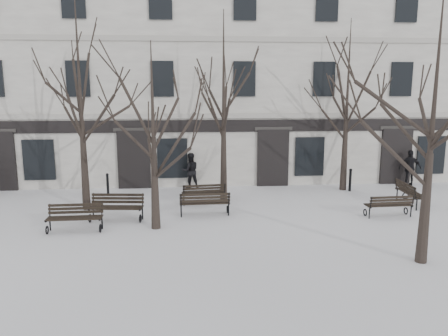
{
  "coord_description": "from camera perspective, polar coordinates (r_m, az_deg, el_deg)",
  "views": [
    {
      "loc": [
        -0.71,
        -13.77,
        4.99
      ],
      "look_at": [
        0.61,
        3.0,
        1.88
      ],
      "focal_mm": 35.0,
      "sensor_mm": 36.0,
      "label": 1
    }
  ],
  "objects": [
    {
      "name": "ground",
      "position": [
        14.67,
        -1.48,
        -9.42
      ],
      "size": [
        100.0,
        100.0,
        0.0
      ],
      "primitive_type": "plane",
      "color": "white",
      "rests_on": "ground"
    },
    {
      "name": "building",
      "position": [
        26.75,
        -3.03,
        11.59
      ],
      "size": [
        40.4,
        10.2,
        11.4
      ],
      "color": "silver",
      "rests_on": "ground"
    },
    {
      "name": "tree_1",
      "position": [
        15.28,
        -9.29,
        6.94
      ],
      "size": [
        4.58,
        4.58,
        6.54
      ],
      "color": "black",
      "rests_on": "ground"
    },
    {
      "name": "tree_2",
      "position": [
        13.27,
        25.84,
        8.41
      ],
      "size": [
        5.32,
        5.32,
        7.6
      ],
      "color": "black",
      "rests_on": "ground"
    },
    {
      "name": "tree_4",
      "position": [
        18.46,
        -18.41,
        11.41
      ],
      "size": [
        6.11,
        6.11,
        8.73
      ],
      "color": "black",
      "rests_on": "ground"
    },
    {
      "name": "tree_5",
      "position": [
        19.26,
        -0.05,
        10.98
      ],
      "size": [
        5.77,
        5.77,
        8.25
      ],
      "color": "black",
      "rests_on": "ground"
    },
    {
      "name": "tree_6",
      "position": [
        21.89,
        15.88,
        10.37
      ],
      "size": [
        5.71,
        5.71,
        8.16
      ],
      "color": "black",
      "rests_on": "ground"
    },
    {
      "name": "bench_0",
      "position": [
        16.28,
        -18.89,
        -6.04
      ],
      "size": [
        1.92,
        0.74,
        0.95
      ],
      "rotation": [
        0.0,
        0.0,
        0.03
      ],
      "color": "black",
      "rests_on": "ground"
    },
    {
      "name": "bench_1",
      "position": [
        17.22,
        -2.53,
        -4.52
      ],
      "size": [
        1.99,
        0.77,
        0.99
      ],
      "rotation": [
        0.0,
        0.0,
        3.17
      ],
      "color": "black",
      "rests_on": "ground"
    },
    {
      "name": "bench_2",
      "position": [
        18.23,
        20.78,
        -4.5
      ],
      "size": [
        1.84,
        0.75,
        0.91
      ],
      "rotation": [
        0.0,
        0.0,
        3.19
      ],
      "color": "black",
      "rests_on": "ground"
    },
    {
      "name": "bench_3",
      "position": [
        17.11,
        -13.85,
        -4.88
      ],
      "size": [
        2.06,
        0.92,
        1.01
      ],
      "rotation": [
        0.0,
        0.0,
        -0.1
      ],
      "color": "black",
      "rests_on": "ground"
    },
    {
      "name": "bench_4",
      "position": [
        18.91,
        -2.65,
        -3.24
      ],
      "size": [
        1.92,
        0.88,
        0.94
      ],
      "rotation": [
        0.0,
        0.0,
        3.25
      ],
      "color": "black",
      "rests_on": "ground"
    },
    {
      "name": "bench_5",
      "position": [
        20.45,
        23.1,
        -2.95
      ],
      "size": [
        0.79,
        2.0,
        0.99
      ],
      "rotation": [
        0.0,
        0.0,
        1.53
      ],
      "color": "black",
      "rests_on": "ground"
    },
    {
      "name": "bollard_a",
      "position": [
        21.05,
        -14.95,
        -1.99
      ],
      "size": [
        0.14,
        0.14,
        1.08
      ],
      "color": "black",
      "rests_on": "ground"
    },
    {
      "name": "bollard_b",
      "position": [
        22.1,
        16.16,
        -1.4
      ],
      "size": [
        0.14,
        0.14,
        1.12
      ],
      "color": "black",
      "rests_on": "ground"
    },
    {
      "name": "pedestrian_b",
      "position": [
        22.02,
        -4.4,
        -2.65
      ],
      "size": [
        0.98,
        0.83,
        1.79
      ],
      "primitive_type": "imported",
      "rotation": [
        0.0,
        0.0,
        3.33
      ],
      "color": "black",
      "rests_on": "ground"
    },
    {
      "name": "pedestrian_c",
      "position": [
        24.45,
        22.98,
        -2.15
      ],
      "size": [
        1.15,
        0.65,
        1.86
      ],
      "primitive_type": "imported",
      "rotation": [
        0.0,
        0.0,
        2.96
      ],
      "color": "black",
      "rests_on": "ground"
    }
  ]
}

